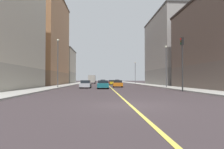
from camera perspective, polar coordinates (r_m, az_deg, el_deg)
The scene contains 19 objects.
ground_plane at distance 11.62m, azimuth 5.16°, elevation -8.60°, with size 400.00×400.00×0.00m, color #372E30.
sidewalk_left at distance 61.57m, azimuth 8.11°, elevation -2.64°, with size 3.47×168.00×0.15m, color #9E9B93.
sidewalk_right at distance 61.03m, azimuth -11.03°, elevation -2.64°, with size 3.47×168.00×0.15m, color #9E9B93.
lane_center_stripe at distance 60.45m, azimuth -1.42°, elevation -2.74°, with size 0.16×154.00×0.01m, color #E5D14C.
building_left_mid at distance 55.76m, azimuth 17.00°, elevation 6.47°, with size 11.03×22.06×17.99m.
building_right_midblock at distance 56.18m, azimuth -19.34°, elevation 9.02°, with size 11.03×23.27×23.01m.
building_right_distant at distance 75.87m, azimuth -14.88°, elevation 2.21°, with size 11.03×15.68×12.25m.
traffic_light_left_near at distance 25.79m, azimuth 19.12°, elevation 4.71°, with size 0.40×0.32×6.48m.
street_lamp_left_near at distance 34.70m, azimuth 14.99°, elevation 3.44°, with size 0.36×0.36×6.89m.
street_lamp_right_near at distance 35.71m, azimuth -14.99°, elevation 4.38°, with size 0.36×0.36×8.15m.
street_lamp_left_far at distance 64.65m, azimuth 6.55°, elevation 1.18°, with size 0.36×0.36×6.84m.
car_orange at distance 38.41m, azimuth 1.60°, elevation -2.60°, with size 1.97×4.66×1.29m.
car_maroon at distance 60.33m, azimuth -0.19°, elevation -2.16°, with size 1.88×4.46×1.26m.
car_teal at distance 32.13m, azimuth -2.56°, elevation -2.83°, with size 1.80×4.48×1.30m.
car_red at distance 77.96m, azimuth 1.39°, elevation -1.95°, with size 1.95×4.13×1.34m.
car_yellow at distance 53.53m, azimuth 0.28°, elevation -2.25°, with size 1.91×4.17×1.27m.
car_white at distance 79.83m, azimuth -2.63°, elevation -1.93°, with size 1.94×3.96×1.34m.
car_silver at distance 34.22m, azimuth -7.43°, elevation -2.75°, with size 1.81×3.94×1.30m.
box_truck at distance 69.97m, azimuth -5.65°, elevation -1.30°, with size 2.35×7.60×2.82m.
Camera 1 is at (-1.62, -11.41, 1.46)m, focal length 32.51 mm.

